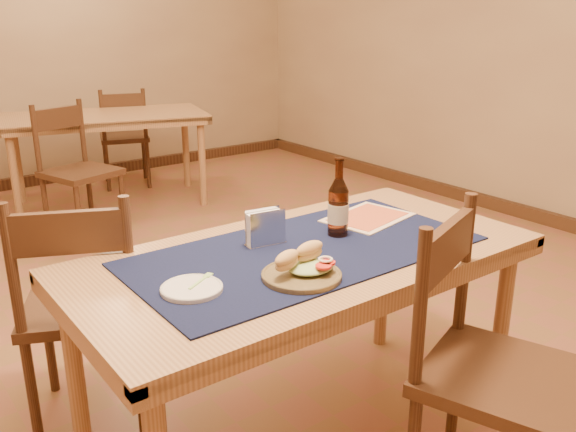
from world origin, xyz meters
TOP-DOWN VIEW (x-y plane):
  - room at (0.00, 0.00)m, footprint 6.04×7.04m
  - main_table at (0.00, -0.80)m, footprint 1.60×0.80m
  - placemat at (0.00, -0.80)m, footprint 1.20×0.60m
  - baseboard at (0.00, 0.00)m, footprint 6.00×7.00m
  - back_table at (0.55, 2.49)m, footprint 1.72×1.18m
  - chair_main_far at (-0.59, -0.22)m, footprint 0.58×0.58m
  - chair_main_near at (0.24, -1.39)m, footprint 0.58×0.58m
  - chair_back_near at (0.09, 1.89)m, footprint 0.55×0.55m
  - chair_back_far at (0.88, 2.94)m, footprint 0.53×0.53m
  - sandwich_plate at (-0.14, -0.97)m, footprint 0.25×0.25m
  - side_plate at (-0.46, -0.85)m, footprint 0.18×0.18m
  - fork at (-0.42, -0.83)m, footprint 0.11×0.07m
  - beer_bottle at (0.19, -0.75)m, footprint 0.08×0.08m
  - napkin_holder at (-0.08, -0.68)m, footprint 0.15×0.07m
  - menu_card at (0.41, -0.68)m, footprint 0.37×0.31m

SIDE VIEW (x-z plane):
  - baseboard at x=0.00m, z-range 0.00..0.10m
  - chair_back_far at x=0.88m, z-range 0.02..0.92m
  - chair_back_near at x=0.09m, z-range 0.02..0.96m
  - chair_main_far at x=-0.59m, z-range 0.02..0.97m
  - chair_main_near at x=0.24m, z-range 0.02..1.00m
  - main_table at x=0.00m, z-range 0.29..1.04m
  - back_table at x=0.55m, z-range 0.29..1.04m
  - placemat at x=0.00m, z-range 0.75..0.76m
  - menu_card at x=0.41m, z-range 0.76..0.76m
  - side_plate at x=-0.46m, z-range 0.76..0.77m
  - fork at x=-0.42m, z-range 0.77..0.77m
  - sandwich_plate at x=-0.14m, z-range 0.73..0.83m
  - napkin_holder at x=-0.08m, z-range 0.75..0.88m
  - beer_bottle at x=0.19m, z-range 0.72..1.00m
  - room at x=0.00m, z-range -0.02..2.82m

